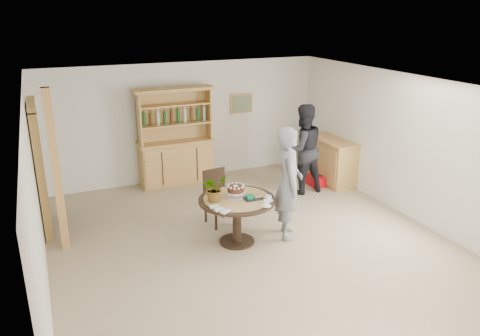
% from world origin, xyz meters
% --- Properties ---
extents(ground, '(7.00, 7.00, 0.00)m').
position_xyz_m(ground, '(0.00, 0.00, 0.00)').
color(ground, tan).
rests_on(ground, ground).
extents(room_shell, '(6.04, 7.04, 2.52)m').
position_xyz_m(room_shell, '(0.00, 0.01, 1.74)').
color(room_shell, white).
rests_on(room_shell, ground).
extents(doorway, '(0.13, 1.10, 2.18)m').
position_xyz_m(doorway, '(-2.93, 2.00, 1.11)').
color(doorway, black).
rests_on(doorway, ground).
extents(pine_post, '(0.12, 0.12, 2.50)m').
position_xyz_m(pine_post, '(-2.70, 1.20, 1.25)').
color(pine_post, tan).
rests_on(pine_post, ground).
extents(hutch, '(1.62, 0.54, 2.04)m').
position_xyz_m(hutch, '(-0.30, 3.24, 0.69)').
color(hutch, tan).
rests_on(hutch, ground).
extents(sideboard, '(0.54, 1.26, 0.94)m').
position_xyz_m(sideboard, '(2.74, 2.00, 0.47)').
color(sideboard, tan).
rests_on(sideboard, ground).
extents(dining_table, '(1.20, 1.20, 0.76)m').
position_xyz_m(dining_table, '(-0.18, 0.27, 0.60)').
color(dining_table, black).
rests_on(dining_table, ground).
extents(dining_chair, '(0.48, 0.48, 0.95)m').
position_xyz_m(dining_chair, '(-0.20, 1.10, 0.54)').
color(dining_chair, black).
rests_on(dining_chair, ground).
extents(birthday_cake, '(0.30, 0.30, 0.20)m').
position_xyz_m(birthday_cake, '(-0.18, 0.32, 0.88)').
color(birthday_cake, white).
rests_on(birthday_cake, dining_table).
extents(flower_vase, '(0.47, 0.44, 0.42)m').
position_xyz_m(flower_vase, '(-0.53, 0.32, 0.97)').
color(flower_vase, '#3F7233').
rests_on(flower_vase, dining_table).
extents(gift_tray, '(0.30, 0.20, 0.08)m').
position_xyz_m(gift_tray, '(0.03, 0.15, 0.79)').
color(gift_tray, black).
rests_on(gift_tray, dining_table).
extents(coffee_cup_a, '(0.15, 0.15, 0.09)m').
position_xyz_m(coffee_cup_a, '(0.22, -0.01, 0.80)').
color(coffee_cup_a, white).
rests_on(coffee_cup_a, dining_table).
extents(coffee_cup_b, '(0.15, 0.15, 0.08)m').
position_xyz_m(coffee_cup_b, '(0.10, -0.18, 0.79)').
color(coffee_cup_b, white).
rests_on(coffee_cup_b, dining_table).
extents(napkins, '(0.24, 0.33, 0.03)m').
position_xyz_m(napkins, '(-0.59, -0.04, 0.77)').
color(napkins, white).
rests_on(napkins, dining_table).
extents(teen_boy, '(0.66, 0.78, 1.83)m').
position_xyz_m(teen_boy, '(0.67, 0.17, 0.92)').
color(teen_boy, slate).
rests_on(teen_boy, ground).
extents(adult_person, '(0.88, 0.69, 1.80)m').
position_xyz_m(adult_person, '(1.87, 1.76, 0.90)').
color(adult_person, black).
rests_on(adult_person, ground).
extents(red_suitcase, '(0.62, 0.42, 0.21)m').
position_xyz_m(red_suitcase, '(2.50, 1.93, 0.10)').
color(red_suitcase, red).
rests_on(red_suitcase, ground).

